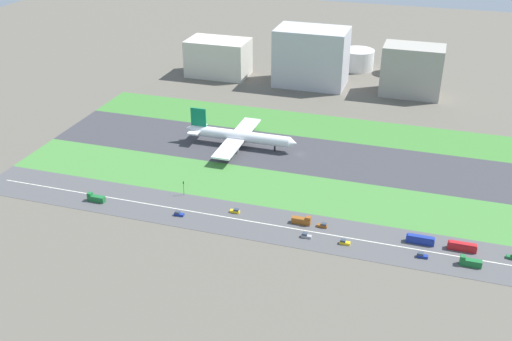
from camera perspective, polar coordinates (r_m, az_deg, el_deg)
ground_plane at (r=326.30m, az=4.19°, el=1.56°), size 800.00×800.00×0.00m
runway at (r=326.27m, az=4.20°, el=1.56°), size 280.00×46.00×0.10m
grass_median_north at (r=362.79m, az=5.74°, el=4.26°), size 280.00×36.00×0.10m
grass_median_south at (r=290.95m, az=2.28°, el=-1.80°), size 280.00×36.00×0.10m
highway at (r=264.52m, az=0.42°, el=-5.03°), size 280.00×28.00×0.10m
highway_centerline at (r=264.49m, az=0.42°, el=-5.02°), size 266.00×0.50×0.01m
airliner at (r=332.59m, az=-1.73°, el=3.33°), size 65.00×56.00×19.70m
truck_0 at (r=289.83m, az=-15.04°, el=-2.57°), size 8.40×2.50×4.00m
car_2 at (r=271.70m, az=-1.99°, el=-3.88°), size 4.40×1.80×2.00m
truck_1 at (r=264.01m, az=4.39°, el=-4.78°), size 8.40×2.50×4.00m
truck_2 at (r=252.37m, az=19.74°, el=-8.24°), size 8.40×2.50×4.00m
bus_0 at (r=260.36m, az=19.06°, el=-6.88°), size 11.60×2.50×3.50m
car_0 at (r=271.65m, az=-7.38°, el=-4.12°), size 4.40×1.80×2.00m
car_4 at (r=251.79m, az=15.56°, el=-7.82°), size 4.40×1.80×2.00m
car_5 at (r=253.18m, az=8.43°, el=-6.79°), size 4.40×1.80×2.00m
car_6 at (r=262.89m, az=6.37°, el=-5.23°), size 4.40×1.80×2.00m
bus_1 at (r=259.62m, az=15.40°, el=-6.39°), size 11.60×2.50×3.50m
car_1 at (r=255.45m, az=4.79°, el=-6.21°), size 4.40×1.80×2.00m
traffic_light at (r=285.98m, az=-6.92°, el=-1.58°), size 0.36×0.50×7.20m
terminal_building at (r=448.31m, az=-3.62°, el=10.70°), size 44.43×27.58×26.55m
hangar_building at (r=427.22m, az=5.29°, el=10.74°), size 49.49×31.00×40.05m
office_tower at (r=419.84m, az=14.65°, el=9.21°), size 39.65×24.09×33.79m
fuel_tank_west at (r=472.93m, az=6.42°, el=10.84°), size 16.72×16.72×16.44m
fuel_tank_centre at (r=468.99m, az=9.69°, el=10.39°), size 24.09×24.09×15.02m
fuel_tank_east at (r=466.11m, az=13.48°, el=9.94°), size 19.44×19.44×15.22m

